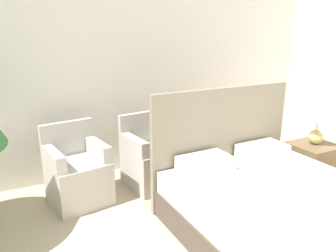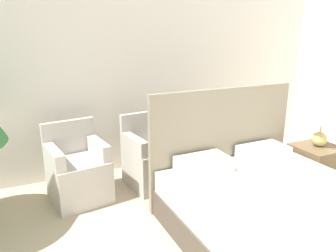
% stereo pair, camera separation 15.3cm
% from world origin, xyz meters
% --- Properties ---
extents(wall_back, '(10.00, 0.06, 2.90)m').
position_xyz_m(wall_back, '(0.00, 3.51, 1.45)').
color(wall_back, white).
rests_on(wall_back, ground_plane).
extents(bed, '(1.71, 2.16, 1.24)m').
position_xyz_m(bed, '(0.53, 1.24, 0.27)').
color(bed, '#4C4238').
rests_on(bed, ground_plane).
extents(armchair_near_window_left, '(0.66, 0.65, 0.85)m').
position_xyz_m(armchair_near_window_left, '(-0.92, 2.86, 0.30)').
color(armchair_near_window_left, '#B7B2A8').
rests_on(armchair_near_window_left, ground_plane).
extents(armchair_near_window_right, '(0.64, 0.64, 0.85)m').
position_xyz_m(armchair_near_window_right, '(-0.03, 2.86, 0.30)').
color(armchair_near_window_right, '#B7B2A8').
rests_on(armchair_near_window_right, ground_plane).
extents(nightstand, '(0.50, 0.48, 0.51)m').
position_xyz_m(nightstand, '(1.69, 1.96, 0.26)').
color(nightstand, brown).
rests_on(nightstand, ground_plane).
extents(table_lamp, '(0.34, 0.34, 0.54)m').
position_xyz_m(table_lamp, '(1.71, 1.97, 0.87)').
color(table_lamp, tan).
rests_on(table_lamp, nightstand).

